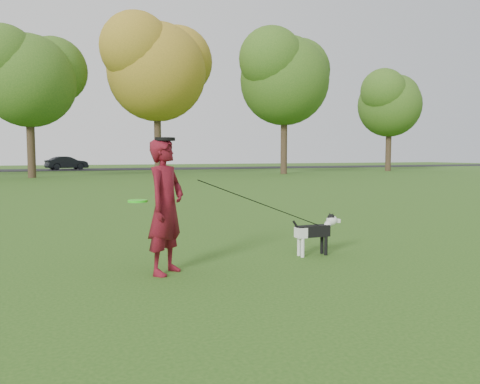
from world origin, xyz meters
name	(u,v)px	position (x,y,z in m)	size (l,w,h in m)	color
ground	(252,260)	(0.00, 0.00, 0.00)	(120.00, 120.00, 0.00)	#285116
road	(87,169)	(0.00, 40.00, 0.01)	(120.00, 7.00, 0.02)	black
man	(166,206)	(-1.27, -0.31, 0.83)	(0.60, 0.40, 1.66)	#540C19
dog	(316,230)	(0.98, -0.07, 0.37)	(0.80, 0.16, 0.61)	black
car_mid	(67,163)	(-1.75, 40.00, 0.63)	(1.28, 3.68, 1.21)	black
man_held_items	(265,205)	(0.09, -0.22, 0.78)	(2.84, 0.45, 1.26)	#2DE41C
tree_row	(73,60)	(-1.43, 26.07, 7.41)	(51.74, 8.86, 12.01)	#38281C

